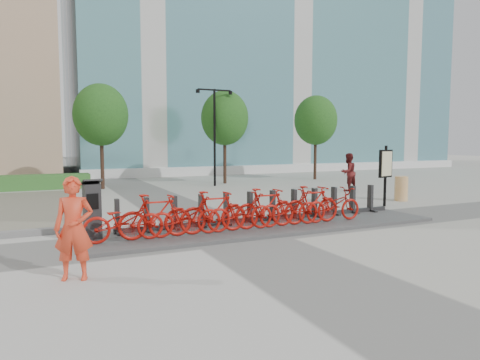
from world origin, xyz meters
name	(u,v)px	position (x,y,z in m)	size (l,w,h in m)	color
ground	(229,234)	(0.00, 0.00, 0.00)	(120.00, 120.00, 0.00)	#9A998D
glass_building	(255,35)	(14.00, 26.00, 12.00)	(32.00, 16.00, 24.00)	#578AA3
hedge_b	(24,183)	(-5.00, 13.20, 0.35)	(6.00, 1.20, 0.70)	#356E29
tree_1	(101,115)	(-1.50, 12.00, 3.59)	(2.60, 2.60, 5.10)	#3C251D
tree_2	(225,118)	(5.00, 12.00, 3.59)	(2.60, 2.60, 5.10)	#3C251D
tree_3	(316,120)	(11.00, 12.00, 3.59)	(2.60, 2.60, 5.10)	#3C251D
streetlamp	(215,126)	(4.00, 11.00, 3.13)	(2.00, 0.20, 5.00)	black
dock_pad	(269,226)	(1.30, 0.30, 0.04)	(9.60, 2.40, 0.08)	#4A4A4B
dock_rail_posts	(263,206)	(1.36, 0.77, 0.51)	(8.02, 0.50, 0.85)	#272728
bike_0	(124,221)	(-2.60, -0.05, 0.55)	(0.62, 1.79, 0.94)	#A41008
bike_1	(156,216)	(-1.88, -0.05, 0.60)	(0.49, 1.73, 1.04)	#A41008
bike_2	(185,216)	(-1.16, -0.05, 0.55)	(0.62, 1.79, 0.94)	#A41008
bike_3	(214,212)	(-0.44, -0.05, 0.60)	(0.49, 1.73, 1.04)	#A41008
bike_4	(240,212)	(0.28, -0.05, 0.55)	(0.62, 1.79, 0.94)	#A41008
bike_5	(265,208)	(1.00, -0.05, 0.60)	(0.49, 1.73, 1.04)	#A41008
bike_6	(289,208)	(1.72, -0.05, 0.55)	(0.62, 1.79, 0.94)	#A41008
bike_7	(312,204)	(2.44, -0.05, 0.60)	(0.49, 1.73, 1.04)	#A41008
bike_8	(333,205)	(3.16, -0.05, 0.55)	(0.62, 1.79, 0.94)	#A41008
kiosk	(92,210)	(-3.20, 0.52, 0.75)	(0.47, 0.41, 1.39)	#272728
worker_red	(74,228)	(-3.78, -2.16, 0.87)	(0.64, 0.42, 1.74)	red
pedestrian	(348,172)	(8.79, 6.19, 0.89)	(0.86, 0.67, 1.77)	#591717
construction_barrel	(401,189)	(8.53, 2.68, 0.48)	(0.50, 0.50, 0.96)	orange
map_sign	(386,166)	(6.92, 1.87, 1.44)	(0.71, 0.28, 2.17)	black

